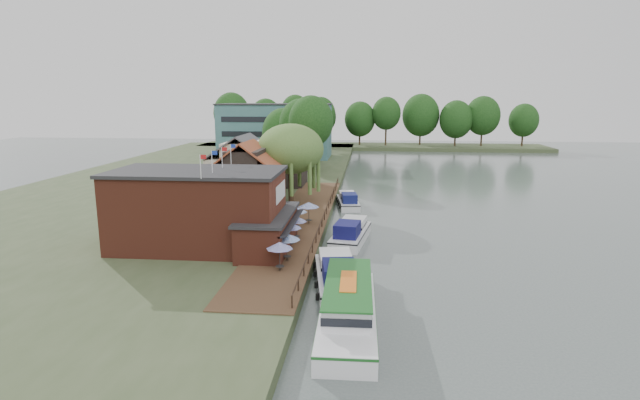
{
  "coord_description": "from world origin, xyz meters",
  "views": [
    {
      "loc": [
        -0.46,
        -44.38,
        14.74
      ],
      "look_at": [
        -6.0,
        12.0,
        3.0
      ],
      "focal_mm": 28.0,
      "sensor_mm": 36.0,
      "label": 1
    }
  ],
  "objects_px": {
    "hotel_block": "(276,130)",
    "umbrella_5": "(309,213)",
    "cottage_c": "(283,158)",
    "cruiser_2": "(348,199)",
    "umbrella_4": "(296,218)",
    "umbrella_3": "(296,228)",
    "pub": "(219,209)",
    "umbrella_1": "(287,247)",
    "umbrella_2": "(290,235)",
    "cruiser_1": "(351,230)",
    "tour_boat": "(348,305)",
    "cottage_a": "(248,177)",
    "cottage_b": "(244,166)",
    "swan": "(331,302)",
    "umbrella_0": "(280,256)",
    "willow": "(291,164)",
    "cruiser_0": "(337,271)"
  },
  "relations": [
    {
      "from": "pub",
      "to": "cottage_b",
      "type": "relative_size",
      "value": 2.08
    },
    {
      "from": "hotel_block",
      "to": "umbrella_2",
      "type": "distance_m",
      "value": 72.23
    },
    {
      "from": "cottage_c",
      "to": "cruiser_2",
      "type": "bearing_deg",
      "value": -44.44
    },
    {
      "from": "cruiser_2",
      "to": "tour_boat",
      "type": "relative_size",
      "value": 0.68
    },
    {
      "from": "hotel_block",
      "to": "umbrella_4",
      "type": "relative_size",
      "value": 10.37
    },
    {
      "from": "umbrella_2",
      "to": "tour_boat",
      "type": "xyz_separation_m",
      "value": [
        5.95,
        -13.3,
        -0.85
      ]
    },
    {
      "from": "umbrella_3",
      "to": "pub",
      "type": "bearing_deg",
      "value": -156.49
    },
    {
      "from": "cruiser_1",
      "to": "swan",
      "type": "relative_size",
      "value": 23.25
    },
    {
      "from": "umbrella_0",
      "to": "tour_boat",
      "type": "bearing_deg",
      "value": -50.52
    },
    {
      "from": "umbrella_4",
      "to": "umbrella_2",
      "type": "bearing_deg",
      "value": -86.63
    },
    {
      "from": "cottage_a",
      "to": "pub",
      "type": "bearing_deg",
      "value": -86.19
    },
    {
      "from": "cottage_a",
      "to": "cruiser_2",
      "type": "relative_size",
      "value": 0.96
    },
    {
      "from": "umbrella_3",
      "to": "cottage_a",
      "type": "bearing_deg",
      "value": 122.34
    },
    {
      "from": "hotel_block",
      "to": "tour_boat",
      "type": "height_order",
      "value": "hotel_block"
    },
    {
      "from": "pub",
      "to": "cottage_b",
      "type": "distance_m",
      "value": 25.33
    },
    {
      "from": "cottage_c",
      "to": "willow",
      "type": "height_order",
      "value": "willow"
    },
    {
      "from": "cottage_b",
      "to": "umbrella_1",
      "type": "xyz_separation_m",
      "value": [
        10.79,
        -28.37,
        -2.96
      ]
    },
    {
      "from": "hotel_block",
      "to": "umbrella_5",
      "type": "height_order",
      "value": "hotel_block"
    },
    {
      "from": "cottage_b",
      "to": "cruiser_2",
      "type": "relative_size",
      "value": 1.07
    },
    {
      "from": "umbrella_2",
      "to": "pub",
      "type": "bearing_deg",
      "value": -176.47
    },
    {
      "from": "umbrella_0",
      "to": "cruiser_2",
      "type": "relative_size",
      "value": 0.27
    },
    {
      "from": "umbrella_3",
      "to": "cruiser_1",
      "type": "relative_size",
      "value": 0.23
    },
    {
      "from": "cruiser_2",
      "to": "umbrella_4",
      "type": "bearing_deg",
      "value": -114.47
    },
    {
      "from": "swan",
      "to": "umbrella_0",
      "type": "bearing_deg",
      "value": 139.46
    },
    {
      "from": "umbrella_2",
      "to": "cruiser_1",
      "type": "xyz_separation_m",
      "value": [
        5.4,
        6.12,
        -1.04
      ]
    },
    {
      "from": "pub",
      "to": "cruiser_2",
      "type": "height_order",
      "value": "pub"
    },
    {
      "from": "cottage_c",
      "to": "umbrella_4",
      "type": "distance_m",
      "value": 27.9
    },
    {
      "from": "cottage_a",
      "to": "umbrella_5",
      "type": "relative_size",
      "value": 3.62
    },
    {
      "from": "cottage_b",
      "to": "umbrella_4",
      "type": "height_order",
      "value": "cottage_b"
    },
    {
      "from": "umbrella_1",
      "to": "umbrella_5",
      "type": "relative_size",
      "value": 1.0
    },
    {
      "from": "hotel_block",
      "to": "cruiser_0",
      "type": "relative_size",
      "value": 2.34
    },
    {
      "from": "cottage_c",
      "to": "umbrella_4",
      "type": "xyz_separation_m",
      "value": [
        6.04,
        -27.07,
        -2.96
      ]
    },
    {
      "from": "cottage_c",
      "to": "umbrella_1",
      "type": "xyz_separation_m",
      "value": [
        6.79,
        -37.37,
        -2.96
      ]
    },
    {
      "from": "cottage_c",
      "to": "umbrella_1",
      "type": "distance_m",
      "value": 38.1
    },
    {
      "from": "cottage_c",
      "to": "swan",
      "type": "xyz_separation_m",
      "value": [
        11.01,
        -43.68,
        -5.03
      ]
    },
    {
      "from": "cottage_b",
      "to": "umbrella_0",
      "type": "bearing_deg",
      "value": -71.02
    },
    {
      "from": "umbrella_3",
      "to": "umbrella_4",
      "type": "xyz_separation_m",
      "value": [
        -0.62,
        4.03,
        0.0
      ]
    },
    {
      "from": "umbrella_5",
      "to": "pub",
      "type": "bearing_deg",
      "value": -127.05
    },
    {
      "from": "cruiser_2",
      "to": "hotel_block",
      "type": "bearing_deg",
      "value": 103.35
    },
    {
      "from": "cruiser_1",
      "to": "cruiser_2",
      "type": "height_order",
      "value": "cruiser_1"
    },
    {
      "from": "umbrella_5",
      "to": "cruiser_1",
      "type": "bearing_deg",
      "value": -31.62
    },
    {
      "from": "cottage_c",
      "to": "cruiser_2",
      "type": "height_order",
      "value": "cottage_c"
    },
    {
      "from": "cottage_b",
      "to": "umbrella_4",
      "type": "distance_m",
      "value": 20.89
    },
    {
      "from": "cottage_a",
      "to": "willow",
      "type": "distance_m",
      "value": 6.8
    },
    {
      "from": "umbrella_4",
      "to": "umbrella_5",
      "type": "height_order",
      "value": "same"
    },
    {
      "from": "umbrella_2",
      "to": "umbrella_5",
      "type": "bearing_deg",
      "value": 85.66
    },
    {
      "from": "pub",
      "to": "tour_boat",
      "type": "bearing_deg",
      "value": -46.2
    },
    {
      "from": "umbrella_3",
      "to": "tour_boat",
      "type": "bearing_deg",
      "value": -70.12
    },
    {
      "from": "cottage_a",
      "to": "tour_boat",
      "type": "xyz_separation_m",
      "value": [
        13.38,
        -27.91,
        -3.81
      ]
    },
    {
      "from": "umbrella_2",
      "to": "willow",
      "type": "bearing_deg",
      "value": 98.5
    }
  ]
}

